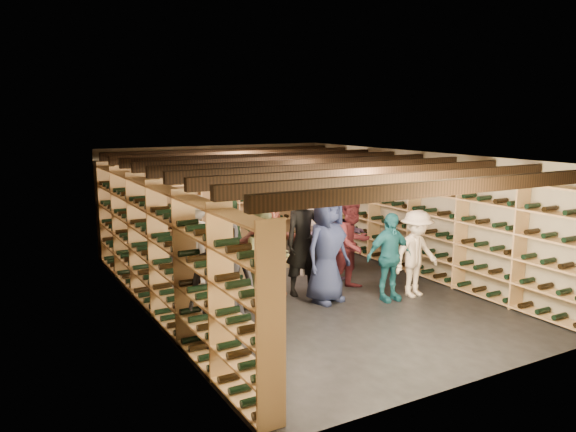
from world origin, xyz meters
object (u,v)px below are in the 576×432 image
at_px(person_7, 311,229).
at_px(person_9, 195,240).
at_px(crate_stack_right, 233,270).
at_px(person_8, 352,244).
at_px(person_6, 327,249).
at_px(person_2, 266,260).
at_px(person_5, 267,248).
at_px(person_1, 303,242).
at_px(person_12, 321,227).
at_px(person_3, 416,253).
at_px(crate_loose, 276,262).
at_px(person_10, 231,239).
at_px(crate_stack_left, 228,250).
at_px(person_0, 223,282).
at_px(person_4, 389,257).
at_px(person_11, 331,238).

distance_m(person_7, person_9, 2.23).
bearing_deg(crate_stack_right, person_8, -46.67).
bearing_deg(person_8, person_6, -167.42).
height_order(person_2, person_9, person_9).
relative_size(person_5, person_8, 1.02).
relative_size(person_1, person_12, 1.14).
bearing_deg(person_1, person_7, 55.53).
height_order(crate_stack_right, person_3, person_3).
bearing_deg(crate_loose, person_6, -97.40).
relative_size(person_3, person_10, 0.97).
bearing_deg(crate_stack_left, person_2, -98.49).
distance_m(person_0, person_1, 2.55).
height_order(person_1, person_3, person_1).
height_order(person_9, person_10, person_9).
distance_m(crate_stack_left, person_5, 1.91).
distance_m(person_2, person_8, 1.79).
bearing_deg(person_2, crate_stack_right, 96.92).
relative_size(crate_stack_right, person_9, 0.32).
relative_size(person_1, person_6, 1.03).
bearing_deg(person_5, person_12, 30.19).
xyz_separation_m(crate_loose, person_5, (-1.05, -1.66, 0.77)).
bearing_deg(person_10, person_5, -71.26).
relative_size(person_2, person_5, 0.93).
xyz_separation_m(person_4, person_10, (-1.81, 2.46, 0.03)).
bearing_deg(person_0, person_12, 64.25).
height_order(person_5, person_8, person_5).
bearing_deg(person_8, person_1, 156.22).
relative_size(person_1, person_7, 1.01).
distance_m(crate_stack_left, person_9, 1.13).
bearing_deg(person_9, person_8, -22.01).
bearing_deg(person_10, person_2, -82.02).
distance_m(person_0, person_10, 3.24).
bearing_deg(person_9, person_5, -43.28).
xyz_separation_m(crate_stack_right, person_10, (-0.02, 0.00, 0.61)).
xyz_separation_m(person_5, person_9, (-0.83, 1.28, -0.03)).
bearing_deg(person_4, person_11, 102.49).
bearing_deg(person_2, person_1, 32.43).
relative_size(person_4, person_11, 0.91).
bearing_deg(person_9, person_10, 13.84).
xyz_separation_m(crate_stack_left, person_0, (-1.57, -3.49, 0.49)).
bearing_deg(person_11, crate_loose, 89.45).
distance_m(person_5, person_9, 1.53).
height_order(person_8, person_10, person_8).
bearing_deg(person_3, person_8, 126.65).
height_order(person_1, person_6, person_1).
bearing_deg(crate_stack_left, person_10, -106.54).
height_order(person_1, person_10, person_1).
distance_m(crate_stack_right, person_2, 1.91).
bearing_deg(person_1, person_5, 164.84).
bearing_deg(person_9, crate_stack_left, 46.66).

